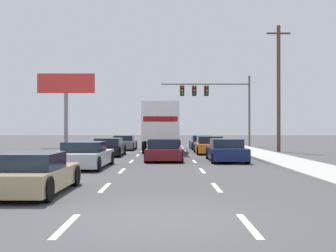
% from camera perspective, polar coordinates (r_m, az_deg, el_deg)
% --- Properties ---
extents(ground_plane, '(140.00, 140.00, 0.00)m').
position_cam_1_polar(ground_plane, '(33.54, -0.57, -3.35)').
color(ground_plane, '#3D3D3F').
extents(sidewalk_right, '(2.45, 80.00, 0.14)m').
position_cam_1_polar(sidewalk_right, '(29.24, 12.20, -3.67)').
color(sidewalk_right, '#9E9E99').
rests_on(sidewalk_right, ground_plane).
extents(sidewalk_left, '(2.45, 80.00, 0.14)m').
position_cam_1_polar(sidewalk_left, '(29.31, -13.41, -3.66)').
color(sidewalk_left, '#9E9E99').
rests_on(sidewalk_left, ground_plane).
extents(lane_markings, '(3.54, 62.00, 0.01)m').
position_cam_1_polar(lane_markings, '(32.91, -0.58, -3.40)').
color(lane_markings, silver).
rests_on(lane_markings, ground_plane).
extents(car_gray, '(1.85, 4.64, 1.19)m').
position_cam_1_polar(car_gray, '(35.35, -5.91, -2.29)').
color(car_gray, slate).
rests_on(car_gray, ground_plane).
extents(car_black, '(1.91, 4.11, 1.15)m').
position_cam_1_polar(car_black, '(27.75, -7.98, -2.88)').
color(car_black, black).
rests_on(car_black, ground_plane).
extents(car_silver, '(2.10, 4.69, 1.19)m').
position_cam_1_polar(car_silver, '(19.67, -11.06, -3.96)').
color(car_silver, '#B7BABF').
rests_on(car_silver, ground_plane).
extents(car_tan, '(1.87, 4.07, 1.13)m').
position_cam_1_polar(car_tan, '(12.38, -17.67, -6.27)').
color(car_tan, tan).
rests_on(car_tan, ground_plane).
extents(box_truck, '(2.84, 9.29, 3.57)m').
position_cam_1_polar(box_truck, '(31.89, -0.78, 0.19)').
color(box_truck, white).
rests_on(box_truck, ground_plane).
extents(car_maroon, '(2.10, 4.36, 1.21)m').
position_cam_1_polar(car_maroon, '(23.44, -0.49, -3.33)').
color(car_maroon, maroon).
rests_on(car_maroon, ground_plane).
extents(car_blue, '(1.84, 4.58, 1.17)m').
position_cam_1_polar(car_blue, '(36.02, 4.49, -2.26)').
color(car_blue, '#1E389E').
rests_on(car_blue, ground_plane).
extents(car_orange, '(2.00, 4.36, 1.22)m').
position_cam_1_polar(car_orange, '(29.92, 5.60, -2.66)').
color(car_orange, orange).
rests_on(car_orange, ground_plane).
extents(car_navy, '(2.01, 4.42, 1.22)m').
position_cam_1_polar(car_navy, '(23.26, 7.87, -3.35)').
color(car_navy, '#141E4C').
rests_on(car_navy, ground_plane).
extents(traffic_signal_mast, '(8.57, 0.69, 6.81)m').
position_cam_1_polar(traffic_signal_mast, '(40.77, 5.54, 4.22)').
color(traffic_signal_mast, '#595B56').
rests_on(traffic_signal_mast, ground_plane).
extents(utility_pole_mid, '(1.80, 0.28, 9.64)m').
position_cam_1_polar(utility_pole_mid, '(33.47, 14.69, 5.15)').
color(utility_pole_mid, brown).
rests_on(utility_pole_mid, ground_plane).
extents(roadside_billboard, '(5.35, 0.36, 6.90)m').
position_cam_1_polar(roadside_billboard, '(40.79, -13.58, 4.40)').
color(roadside_billboard, slate).
rests_on(roadside_billboard, ground_plane).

